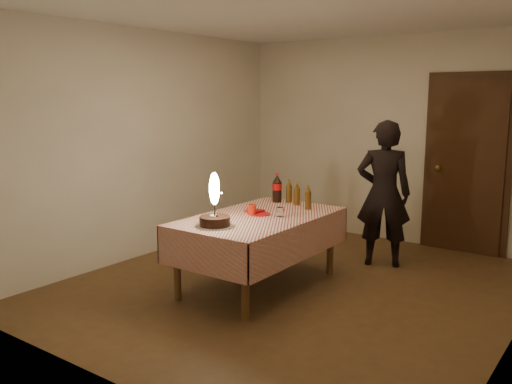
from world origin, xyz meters
The scene contains 13 objects.
ground centered at (0.00, 0.00, 0.00)m, with size 4.00×4.50×0.01m, color brown.
room_shell centered at (0.03, 0.08, 1.65)m, with size 4.04×4.54×2.62m.
dining_table centered at (-0.28, -0.20, 0.61)m, with size 1.02×1.72×0.71m.
birthday_cake centered at (-0.35, -0.77, 0.83)m, with size 0.34×0.34×0.48m.
red_plate centered at (-0.31, -0.14, 0.71)m, with size 0.22×0.22×0.01m, color red.
red_cup centered at (-0.36, -0.20, 0.76)m, with size 0.08×0.08×0.10m, color red.
clear_cup centered at (-0.09, -0.11, 0.75)m, with size 0.07×0.07×0.09m, color white.
napkin_stack centered at (-0.42, -0.08, 0.72)m, with size 0.15×0.15×0.02m, color #B41514.
cola_bottle centered at (-0.52, 0.48, 0.86)m, with size 0.10×0.10×0.32m.
amber_bottle_left centered at (-0.40, 0.54, 0.83)m, with size 0.06×0.06×0.26m.
amber_bottle_right centered at (-0.05, 0.35, 0.83)m, with size 0.06×0.06×0.26m.
amber_bottle_mid centered at (-0.26, 0.46, 0.83)m, with size 0.06×0.06×0.26m.
photographer centered at (0.42, 1.16, 0.80)m, with size 0.69×0.58×1.60m.
Camera 1 is at (2.68, -4.36, 1.85)m, focal length 38.00 mm.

